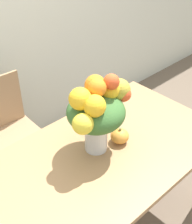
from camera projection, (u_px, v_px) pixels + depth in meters
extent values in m
cube|color=#9E754C|center=(105.00, 153.00, 1.75)|extent=(1.41, 0.82, 0.03)
cylinder|color=#9E754C|center=(131.00, 127.00, 2.53)|extent=(0.06, 0.06, 0.70)
cylinder|color=silver|center=(96.00, 135.00, 1.71)|extent=(0.13, 0.13, 0.19)
cylinder|color=silver|center=(96.00, 141.00, 1.73)|extent=(0.11, 0.11, 0.10)
cylinder|color=#38662D|center=(99.00, 127.00, 1.70)|extent=(0.01, 0.01, 0.25)
cylinder|color=#38662D|center=(94.00, 127.00, 1.70)|extent=(0.00, 0.01, 0.25)
cylinder|color=#38662D|center=(91.00, 130.00, 1.68)|extent=(0.01, 0.01, 0.25)
cylinder|color=#38662D|center=(95.00, 132.00, 1.66)|extent=(0.01, 0.01, 0.25)
cylinder|color=#38662D|center=(100.00, 131.00, 1.67)|extent=(0.01, 0.00, 0.25)
ellipsoid|color=#38662D|center=(96.00, 112.00, 1.62)|extent=(0.31, 0.31, 0.19)
sphere|color=yellow|center=(83.00, 124.00, 1.47)|extent=(0.11, 0.11, 0.11)
sphere|color=#AD9E33|center=(119.00, 90.00, 1.65)|extent=(0.12, 0.12, 0.12)
sphere|color=orange|center=(97.00, 88.00, 1.52)|extent=(0.09, 0.09, 0.09)
sphere|color=yellow|center=(80.00, 99.00, 1.49)|extent=(0.11, 0.11, 0.11)
sphere|color=yellow|center=(109.00, 89.00, 1.60)|extent=(0.11, 0.11, 0.11)
sphere|color=orange|center=(95.00, 86.00, 1.56)|extent=(0.11, 0.11, 0.11)
sphere|color=#D64C23|center=(124.00, 94.00, 1.64)|extent=(0.08, 0.08, 0.08)
sphere|color=yellow|center=(95.00, 106.00, 1.48)|extent=(0.11, 0.11, 0.11)
sphere|color=#D64C23|center=(111.00, 82.00, 1.54)|extent=(0.08, 0.08, 0.08)
ellipsoid|color=gold|center=(120.00, 136.00, 1.78)|extent=(0.11, 0.11, 0.08)
cylinder|color=brown|center=(120.00, 130.00, 1.76)|extent=(0.01, 0.01, 0.02)
cube|color=#9E7A56|center=(15.00, 141.00, 2.23)|extent=(0.43, 0.43, 0.02)
cylinder|color=#9E7A56|center=(10.00, 188.00, 2.17)|extent=(0.04, 0.04, 0.45)
cylinder|color=#9E7A56|center=(51.00, 165.00, 2.36)|extent=(0.04, 0.04, 0.45)
cylinder|color=#9E7A56|center=(27.00, 143.00, 2.56)|extent=(0.04, 0.04, 0.45)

